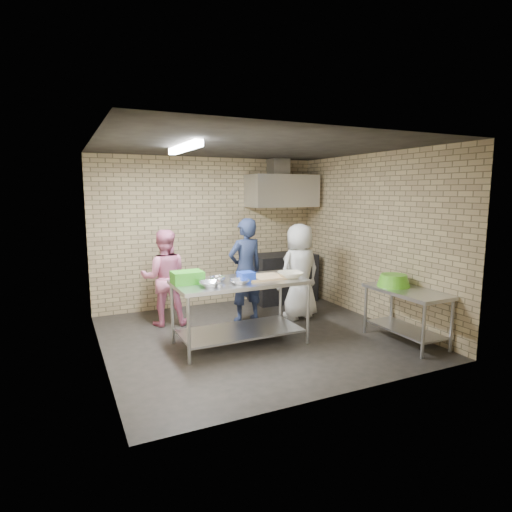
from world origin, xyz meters
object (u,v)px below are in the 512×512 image
at_px(green_crate, 187,277).
at_px(bottle_red, 280,195).
at_px(bottle_green, 297,195).
at_px(side_counter, 406,316).
at_px(prep_table, 240,312).
at_px(blue_tub, 246,277).
at_px(stove, 283,277).
at_px(woman_white, 300,271).
at_px(woman_pink, 164,278).
at_px(man_navy, 246,270).
at_px(green_basin, 394,280).

height_order(green_crate, bottle_red, bottle_red).
bearing_deg(bottle_green, side_counter, -90.00).
bearing_deg(prep_table, blue_tub, -63.43).
distance_m(prep_table, side_counter, 2.31).
bearing_deg(blue_tub, bottle_red, 52.36).
xyz_separation_m(stove, woman_white, (-0.30, -1.13, 0.34)).
distance_m(side_counter, woman_pink, 3.64).
bearing_deg(side_counter, bottle_green, 90.00).
xyz_separation_m(prep_table, man_navy, (0.50, 0.93, 0.39)).
xyz_separation_m(green_basin, bottle_red, (-0.38, 2.74, 1.19)).
height_order(blue_tub, bottle_red, bottle_red).
bearing_deg(stove, prep_table, -132.45).
xyz_separation_m(man_navy, woman_white, (0.87, -0.23, -0.05)).
distance_m(green_crate, man_navy, 1.45).
bearing_deg(side_counter, bottle_red, 97.62).
height_order(side_counter, stove, stove).
bearing_deg(bottle_green, prep_table, -135.75).
bearing_deg(bottle_red, green_basin, -82.10).
distance_m(side_counter, green_basin, 0.52).
relative_size(side_counter, green_basin, 2.61).
bearing_deg(bottle_red, stove, -101.77).
xyz_separation_m(bottle_red, woman_pink, (-2.45, -0.77, -1.28)).
distance_m(man_navy, woman_white, 0.90).
bearing_deg(green_crate, side_counter, -20.36).
bearing_deg(side_counter, man_navy, 131.14).
bearing_deg(stove, woman_white, -105.00).
xyz_separation_m(stove, bottle_red, (0.05, 0.24, 1.58)).
relative_size(prep_table, bottle_red, 9.95).
xyz_separation_m(side_counter, green_basin, (-0.02, 0.25, 0.46)).
height_order(prep_table, woman_white, woman_white).
bearing_deg(stove, woman_pink, -167.57).
relative_size(side_counter, bottle_green, 8.00).
bearing_deg(bottle_red, man_navy, -137.21).
bearing_deg(green_basin, woman_white, 118.04).
relative_size(blue_tub, bottle_red, 1.11).
bearing_deg(green_crate, green_basin, -15.87).
height_order(prep_table, stove, stove).
bearing_deg(prep_table, man_navy, 62.00).
xyz_separation_m(blue_tub, woman_white, (1.32, 0.80, -0.17)).
distance_m(green_basin, man_navy, 2.27).
bearing_deg(woman_white, green_crate, 9.56).
height_order(prep_table, bottle_red, bottle_red).
relative_size(blue_tub, woman_pink, 0.13).
bearing_deg(green_basin, side_counter, -85.43).
xyz_separation_m(green_basin, man_navy, (-1.60, 1.61, 0.00)).
relative_size(prep_table, green_basin, 3.89).
height_order(prep_table, green_crate, green_crate).
height_order(side_counter, woman_pink, woman_pink).
bearing_deg(man_navy, bottle_red, -144.55).
bearing_deg(bottle_green, woman_pink, -164.90).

